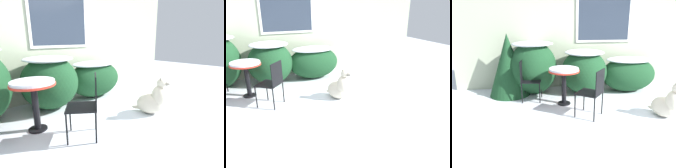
{
  "view_description": "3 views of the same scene",
  "coord_description": "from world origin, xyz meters",
  "views": [
    {
      "loc": [
        -2.28,
        -1.71,
        1.39
      ],
      "look_at": [
        0.0,
        0.6,
        0.55
      ],
      "focal_mm": 28.0,
      "sensor_mm": 36.0,
      "label": 1
    },
    {
      "loc": [
        -1.29,
        -4.09,
        2.0
      ],
      "look_at": [
        0.45,
        0.02,
        0.32
      ],
      "focal_mm": 35.0,
      "sensor_mm": 36.0,
      "label": 2
    },
    {
      "loc": [
        -1.95,
        -3.54,
        1.8
      ],
      "look_at": [
        -1.36,
        0.88,
        0.45
      ],
      "focal_mm": 35.0,
      "sensor_mm": 36.0,
      "label": 3
    }
  ],
  "objects": [
    {
      "name": "dog",
      "position": [
        0.47,
        -0.03,
        0.26
      ],
      "size": [
        0.58,
        0.66,
        0.71
      ],
      "rotation": [
        0.0,
        0.0,
        0.48
      ],
      "color": "beige",
      "rests_on": "ground_plane"
    },
    {
      "name": "patio_chair_far_side",
      "position": [
        -0.91,
        0.18,
        0.52
      ],
      "size": [
        0.6,
        0.6,
        0.92
      ],
      "rotation": [
        0.0,
        0.0,
        4.05
      ],
      "color": "black",
      "rests_on": "ground_plane"
    },
    {
      "name": "shrub_right",
      "position": [
        0.38,
        1.59,
        0.47
      ],
      "size": [
        1.36,
        0.91,
        0.87
      ],
      "color": "#194223",
      "rests_on": "ground_plane"
    },
    {
      "name": "shrub_middle",
      "position": [
        -0.77,
        1.59,
        0.57
      ],
      "size": [
        1.12,
        1.08,
        1.07
      ],
      "color": "#194223",
      "rests_on": "ground_plane"
    },
    {
      "name": "ground_plane",
      "position": [
        0.0,
        0.0,
        0.0
      ],
      "size": [
        16.0,
        16.0,
        0.0
      ],
      "primitive_type": "plane",
      "color": "silver"
    },
    {
      "name": "patio_table",
      "position": [
        -1.36,
        0.88,
        0.66
      ],
      "size": [
        0.65,
        0.65,
        0.8
      ],
      "color": "black",
      "rests_on": "ground_plane"
    },
    {
      "name": "house_wall",
      "position": [
        -0.01,
        2.2,
        1.58
      ],
      "size": [
        8.0,
        0.1,
        3.12
      ],
      "color": "#B2BC9E",
      "rests_on": "ground_plane"
    }
  ]
}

